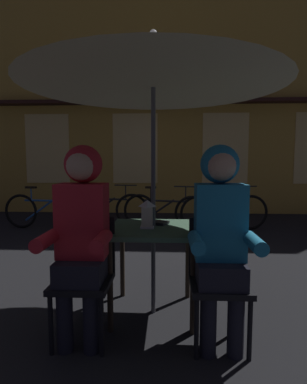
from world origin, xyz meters
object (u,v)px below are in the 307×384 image
at_px(chair_right, 218,273).
at_px(bicycle_second, 106,209).
at_px(bicycle_nearest, 46,211).
at_px(person_right_hooded, 220,226).
at_px(book, 156,222).
at_px(bicycle_third, 165,211).
at_px(patio_umbrella, 153,63).
at_px(person_left_hooded, 82,224).
at_px(bicycle_fourth, 224,212).
at_px(lantern, 147,213).
at_px(chair_left, 85,271).
at_px(cafe_table, 153,239).

distance_m(chair_right, bicycle_second, 4.15).
bearing_deg(bicycle_nearest, bicycle_second, 14.65).
xyz_separation_m(person_right_hooded, book, (-0.46, 0.56, -0.09)).
relative_size(bicycle_second, bicycle_third, 1.02).
distance_m(patio_umbrella, bicycle_third, 3.66).
height_order(patio_umbrella, book, patio_umbrella).
xyz_separation_m(person_left_hooded, book, (0.50, 0.56, -0.09)).
xyz_separation_m(person_right_hooded, bicycle_second, (-1.58, 3.89, -0.50)).
bearing_deg(bicycle_nearest, bicycle_third, 1.51).
bearing_deg(person_right_hooded, bicycle_fourth, 79.31).
distance_m(lantern, chair_right, 0.73).
height_order(chair_left, bicycle_second, chair_left).
bearing_deg(bicycle_nearest, cafe_table, -55.12).
xyz_separation_m(chair_left, bicycle_second, (-0.62, 3.83, -0.14)).
relative_size(chair_left, bicycle_third, 0.53).
distance_m(person_left_hooded, bicycle_fourth, 4.03).
xyz_separation_m(bicycle_nearest, bicycle_second, (1.11, 0.29, 0.00)).
xyz_separation_m(patio_umbrella, bicycle_third, (0.06, 3.23, -1.71)).
height_order(chair_right, person_right_hooded, person_right_hooded).
height_order(bicycle_third, book, bicycle_third).
relative_size(cafe_table, book, 3.70).
distance_m(patio_umbrella, bicycle_nearest, 4.23).
bearing_deg(person_right_hooded, cafe_table, 138.43).
height_order(patio_umbrella, bicycle_third, patio_umbrella).
distance_m(lantern, book, 0.21).
xyz_separation_m(bicycle_nearest, bicycle_fourth, (3.38, 0.05, 0.00)).
xyz_separation_m(chair_right, bicycle_fourth, (0.69, 3.59, -0.14)).
xyz_separation_m(lantern, bicycle_third, (0.11, 3.27, -0.51)).
relative_size(lantern, bicycle_fourth, 0.14).
height_order(person_right_hooded, bicycle_nearest, person_right_hooded).
bearing_deg(patio_umbrella, chair_left, -142.45).
height_order(cafe_table, lantern, lantern).
bearing_deg(chair_right, bicycle_nearest, 127.24).
xyz_separation_m(chair_left, chair_right, (0.96, 0.00, 0.00)).
bearing_deg(person_left_hooded, bicycle_third, 81.56).
distance_m(chair_right, person_left_hooded, 1.03).
distance_m(bicycle_second, book, 3.53).
bearing_deg(patio_umbrella, bicycle_nearest, 124.88).
bearing_deg(bicycle_fourth, chair_right, -100.86).
relative_size(chair_left, chair_right, 1.00).
bearing_deg(lantern, bicycle_fourth, 69.51).
xyz_separation_m(person_left_hooded, bicycle_third, (0.54, 3.66, -0.50)).
bearing_deg(cafe_table, book, 83.25).
xyz_separation_m(chair_right, bicycle_second, (-1.58, 3.83, -0.14)).
xyz_separation_m(patio_umbrella, bicycle_second, (-1.10, 3.46, -1.71)).
bearing_deg(patio_umbrella, cafe_table, 0.00).
distance_m(cafe_table, lantern, 0.23).
distance_m(person_left_hooded, bicycle_third, 3.73).
bearing_deg(bicycle_fourth, person_left_hooded, -114.33).
relative_size(lantern, chair_left, 0.27).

